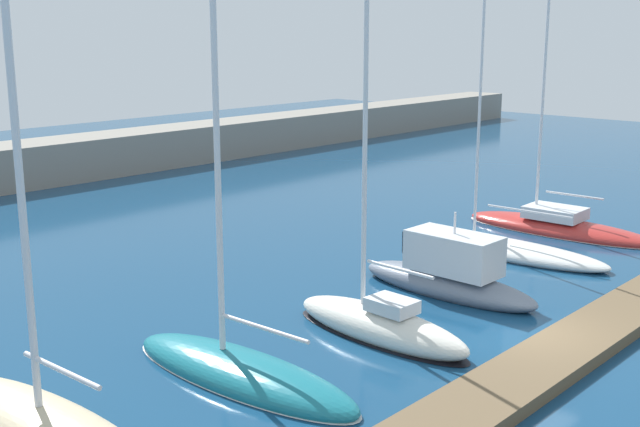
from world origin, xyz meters
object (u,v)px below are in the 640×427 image
Objects in this scene: sailboat_teal_second at (241,371)px; sailboat_red_sixth at (558,226)px; sailboat_ivory_third at (380,322)px; sailboat_white_fifth at (502,247)px; motorboat_slate_fourth at (448,273)px.

sailboat_red_sixth is (20.49, 1.07, 0.05)m from sailboat_teal_second.
sailboat_white_fifth is at bearing -77.09° from sailboat_ivory_third.
sailboat_red_sixth reaches higher than sailboat_teal_second.
sailboat_ivory_third reaches higher than motorboat_slate_fourth.
sailboat_red_sixth is at bearing -80.61° from sailboat_ivory_third.
sailboat_teal_second is at bearing 82.07° from sailboat_ivory_third.
sailboat_ivory_third is at bearing 99.90° from motorboat_slate_fourth.
motorboat_slate_fourth is 5.94m from sailboat_white_fifth.
sailboat_white_fifth is (15.52, 1.12, 0.06)m from sailboat_teal_second.
sailboat_ivory_third is at bearing -102.88° from sailboat_teal_second.
sailboat_ivory_third reaches higher than sailboat_teal_second.
sailboat_teal_second is 0.95× the size of sailboat_ivory_third.
sailboat_red_sixth reaches higher than sailboat_ivory_third.
motorboat_slate_fourth is at bearing -78.39° from sailboat_ivory_third.
sailboat_white_fifth is 1.09× the size of sailboat_red_sixth.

